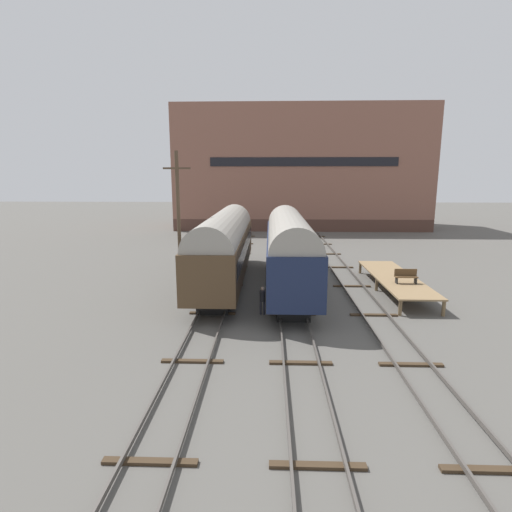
{
  "coord_description": "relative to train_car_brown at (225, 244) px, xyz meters",
  "views": [
    {
      "loc": [
        -1.32,
        -24.38,
        7.6
      ],
      "look_at": [
        -2.26,
        2.86,
        2.2
      ],
      "focal_mm": 28.0,
      "sensor_mm": 36.0,
      "label": 1
    }
  ],
  "objects": [
    {
      "name": "train_car_brown",
      "position": [
        0.0,
        0.0,
        0.0
      ],
      "size": [
        3.04,
        17.16,
        5.19
      ],
      "color": "black",
      "rests_on": "ground"
    },
    {
      "name": "track_middle",
      "position": [
        4.51,
        -3.52,
        -2.8
      ],
      "size": [
        2.6,
        60.0,
        0.26
      ],
      "color": "#4C4742",
      "rests_on": "ground"
    },
    {
      "name": "station_platform",
      "position": [
        11.68,
        -1.44,
        -2.04
      ],
      "size": [
        2.69,
        10.3,
        0.99
      ],
      "color": "#8C704C",
      "rests_on": "ground"
    },
    {
      "name": "warehouse_building",
      "position": [
        7.78,
        34.93,
        5.84
      ],
      "size": [
        36.68,
        13.39,
        17.57
      ],
      "color": "#4F342A",
      "rests_on": "ground"
    },
    {
      "name": "track_right",
      "position": [
        9.02,
        -3.52,
        -2.8
      ],
      "size": [
        2.6,
        60.0,
        0.26
      ],
      "color": "#4C4742",
      "rests_on": "ground"
    },
    {
      "name": "train_car_navy",
      "position": [
        4.51,
        -1.33,
        0.05
      ],
      "size": [
        2.98,
        15.98,
        5.26
      ],
      "color": "black",
      "rests_on": "ground"
    },
    {
      "name": "bench",
      "position": [
        11.83,
        -3.1,
        -1.47
      ],
      "size": [
        1.4,
        0.4,
        0.91
      ],
      "color": "brown",
      "rests_on": "station_platform"
    },
    {
      "name": "ground_plane",
      "position": [
        4.51,
        -3.52,
        -2.94
      ],
      "size": [
        200.0,
        200.0,
        0.0
      ],
      "primitive_type": "plane",
      "color": "#56544F"
    },
    {
      "name": "person_worker",
      "position": [
        2.82,
        -6.52,
        -1.97
      ],
      "size": [
        0.32,
        0.32,
        1.62
      ],
      "color": "#282833",
      "rests_on": "ground"
    },
    {
      "name": "utility_pole",
      "position": [
        -2.86,
        -1.61,
        1.86
      ],
      "size": [
        1.8,
        0.24,
        9.28
      ],
      "color": "#473828",
      "rests_on": "ground"
    },
    {
      "name": "track_left",
      "position": [
        0.0,
        -3.52,
        -2.8
      ],
      "size": [
        2.6,
        60.0,
        0.26
      ],
      "color": "#4C4742",
      "rests_on": "ground"
    }
  ]
}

